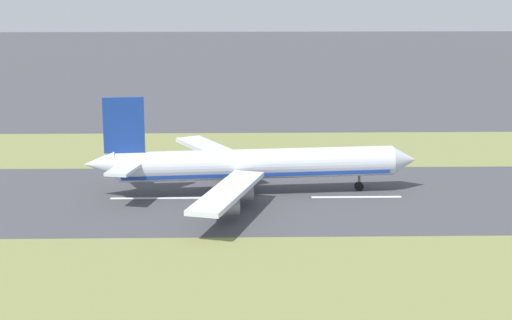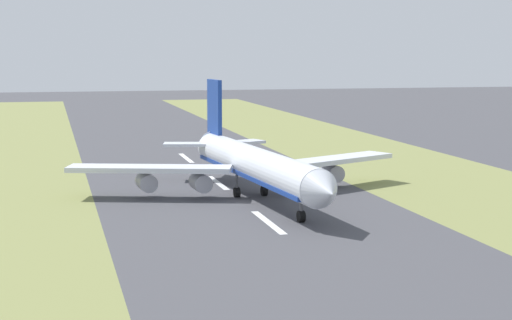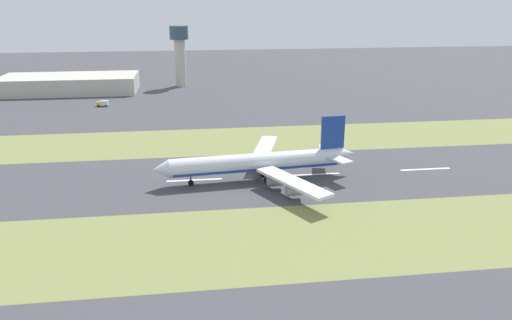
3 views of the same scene
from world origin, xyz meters
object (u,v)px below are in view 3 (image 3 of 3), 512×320
object	(u,v)px
control_tower	(180,49)
airplane_main_jet	(262,162)
terminal_building	(70,84)
service_truck	(103,103)

from	to	relation	value
control_tower	airplane_main_jet	bearing A→B (deg)	-171.37
control_tower	terminal_building	bearing A→B (deg)	100.87
terminal_building	control_tower	xyz separation A→B (m)	(13.08, -68.12, 18.76)
airplane_main_jet	control_tower	world-z (taller)	control_tower
terminal_building	control_tower	size ratio (longest dim) A/B	2.10
airplane_main_jet	terminal_building	world-z (taller)	airplane_main_jet
control_tower	service_truck	bearing A→B (deg)	144.43
terminal_building	control_tower	distance (m)	71.86
terminal_building	service_truck	size ratio (longest dim) A/B	13.26
service_truck	control_tower	bearing A→B (deg)	-35.57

